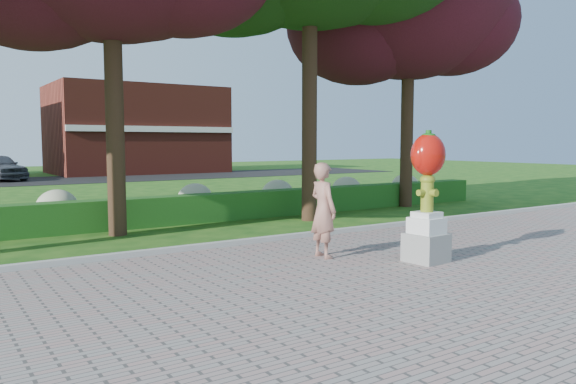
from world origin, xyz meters
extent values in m
plane|color=#174912|center=(0.00, 0.00, 0.00)|extent=(100.00, 100.00, 0.00)
cube|color=gray|center=(0.00, -4.00, 0.02)|extent=(40.00, 14.00, 0.04)
cube|color=#ADADA5|center=(0.00, 3.00, 0.07)|extent=(40.00, 0.18, 0.15)
cube|color=#1F4D16|center=(0.00, 7.00, 0.40)|extent=(24.00, 0.70, 0.80)
ellipsoid|color=#B6B98D|center=(-3.00, 8.00, 0.55)|extent=(1.10, 1.10, 0.99)
ellipsoid|color=#B6B98D|center=(1.00, 8.00, 0.55)|extent=(1.10, 1.10, 0.99)
ellipsoid|color=#B6B98D|center=(4.00, 8.00, 0.55)|extent=(1.10, 1.10, 0.99)
ellipsoid|color=#B6B98D|center=(7.00, 8.00, 0.55)|extent=(1.10, 1.10, 0.99)
ellipsoid|color=#B6B98D|center=(10.00, 8.00, 0.55)|extent=(1.10, 1.10, 0.99)
cube|color=black|center=(0.00, 28.00, 0.01)|extent=(50.00, 8.00, 0.02)
cube|color=maroon|center=(8.00, 34.00, 3.20)|extent=(12.00, 8.00, 6.40)
cylinder|color=black|center=(-2.00, 6.00, 3.08)|extent=(0.44, 0.44, 6.16)
cylinder|color=black|center=(3.50, 5.50, 3.64)|extent=(0.44, 0.44, 7.28)
cylinder|color=black|center=(8.50, 6.50, 2.94)|extent=(0.44, 0.44, 5.88)
ellipsoid|color=black|center=(6.92, 7.34, 6.30)|extent=(5.04, 5.04, 4.03)
ellipsoid|color=black|center=(9.97, 5.87, 6.51)|extent=(4.62, 4.62, 3.70)
cube|color=gray|center=(1.87, -0.54, 0.31)|extent=(0.73, 0.73, 0.54)
cube|color=silver|center=(1.87, -0.54, 0.73)|extent=(0.59, 0.59, 0.30)
cube|color=silver|center=(1.87, -0.54, 0.94)|extent=(0.47, 0.47, 0.11)
cylinder|color=olive|center=(1.87, -0.54, 1.30)|extent=(0.24, 0.24, 0.61)
ellipsoid|color=olive|center=(1.87, -0.54, 1.60)|extent=(0.28, 0.28, 0.20)
cylinder|color=olive|center=(1.69, -0.54, 1.36)|extent=(0.13, 0.12, 0.12)
cylinder|color=olive|center=(2.04, -0.54, 1.36)|extent=(0.13, 0.12, 0.12)
cylinder|color=olive|center=(1.87, -0.70, 1.36)|extent=(0.13, 0.13, 0.13)
cylinder|color=olive|center=(1.87, -0.54, 1.69)|extent=(0.09, 0.09, 0.05)
ellipsoid|color=#B01109|center=(1.87, -0.54, 2.07)|extent=(0.68, 0.61, 0.79)
ellipsoid|color=#B01109|center=(1.67, -0.54, 2.05)|extent=(0.33, 0.33, 0.50)
ellipsoid|color=#B01109|center=(2.06, -0.54, 2.05)|extent=(0.33, 0.33, 0.50)
cylinder|color=#155B14|center=(1.87, -0.54, 2.46)|extent=(0.11, 0.11, 0.13)
ellipsoid|color=#155B14|center=(1.87, -0.54, 2.43)|extent=(0.26, 0.26, 0.09)
imported|color=#A26C5C|center=(0.50, 0.89, 0.98)|extent=(0.46, 0.69, 1.87)
camera|label=1|loc=(-6.13, -7.80, 2.31)|focal=35.00mm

